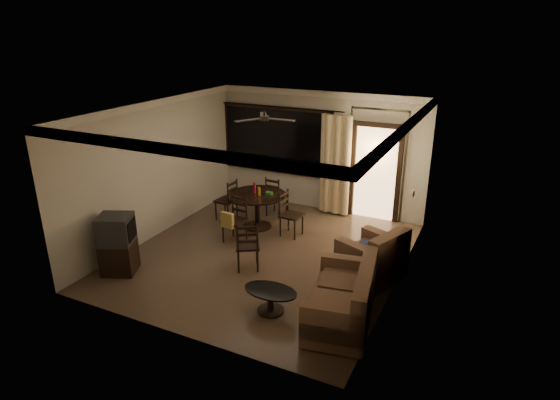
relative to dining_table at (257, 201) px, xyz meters
The scene contains 12 objects.
ground 1.47m from the dining_table, 55.14° to the right, with size 5.50×5.50×0.00m, color #7F6651.
room_shell 1.95m from the dining_table, 26.18° to the left, with size 5.50×6.70×5.50m.
dining_table is the anchor object (origin of this frame).
dining_chair_west 0.90m from the dining_table, behind, with size 0.46×0.46×0.95m.
dining_chair_east 0.89m from the dining_table, ahead, with size 0.46×0.46×0.95m.
dining_chair_south 0.91m from the dining_table, 95.17° to the right, with size 0.46×0.51×0.95m.
dining_chair_north 0.85m from the dining_table, 85.04° to the left, with size 0.46×0.46×0.95m.
tv_cabinet 3.10m from the dining_table, 114.38° to the right, with size 0.72×0.70×1.08m.
sofa 3.79m from the dining_table, 41.70° to the right, with size 1.15×1.78×0.88m.
armchair 3.08m from the dining_table, 20.93° to the right, with size 1.21×1.21×0.93m.
coffee_table 3.27m from the dining_table, 58.20° to the right, with size 0.86×0.51×0.38m.
side_chair 1.89m from the dining_table, 67.21° to the right, with size 0.58×0.58×0.95m.
Camera 1 is at (3.77, -7.17, 4.18)m, focal length 30.00 mm.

